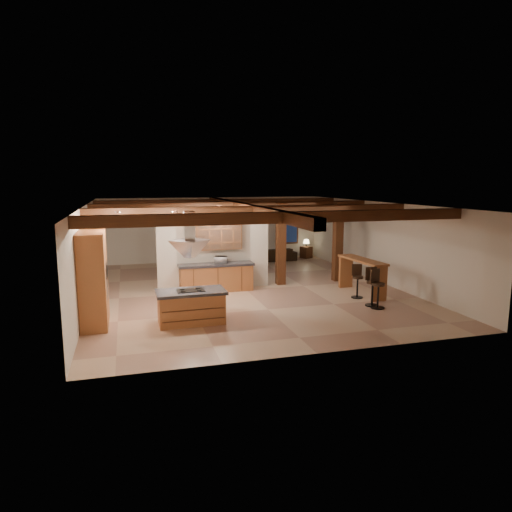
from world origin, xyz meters
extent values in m
plane|color=tan|center=(0.00, 0.00, 0.00)|extent=(12.00, 12.00, 0.00)
plane|color=beige|center=(0.00, 6.00, 1.45)|extent=(10.00, 0.00, 10.00)
plane|color=beige|center=(0.00, -6.00, 1.45)|extent=(10.00, 0.00, 10.00)
plane|color=beige|center=(-5.00, 0.00, 1.45)|extent=(0.00, 12.00, 12.00)
plane|color=beige|center=(5.00, 0.00, 1.45)|extent=(0.00, 12.00, 12.00)
plane|color=#341810|center=(0.00, 0.00, 2.90)|extent=(12.00, 12.00, 0.00)
cube|color=#39180E|center=(0.00, -4.00, 2.76)|extent=(10.00, 0.25, 0.28)
cube|color=#39180E|center=(0.00, -1.30, 2.76)|extent=(10.00, 0.25, 0.28)
cube|color=#39180E|center=(0.00, 1.30, 2.76)|extent=(10.00, 0.25, 0.28)
cube|color=#39180E|center=(0.00, 4.00, 2.76)|extent=(10.00, 0.25, 0.28)
cube|color=#39180E|center=(0.00, 0.00, 2.76)|extent=(0.28, 12.00, 0.28)
cube|color=#39180E|center=(1.40, 0.50, 1.45)|extent=(0.30, 0.30, 2.90)
cube|color=#39180E|center=(3.60, 0.50, 1.45)|extent=(0.30, 0.30, 2.90)
cube|color=#39180E|center=(2.50, 0.50, 2.60)|extent=(2.50, 0.28, 0.28)
cube|color=beige|center=(-1.00, 0.50, 1.10)|extent=(3.80, 0.18, 2.20)
cube|color=#9B5432|center=(-4.67, -2.60, 1.20)|extent=(0.64, 1.60, 2.40)
cube|color=silver|center=(-4.37, -2.60, 1.15)|extent=(0.06, 0.62, 0.95)
cube|color=black|center=(-4.33, -2.60, 1.35)|extent=(0.01, 0.50, 0.28)
cube|color=#9B5432|center=(-1.00, 0.11, 0.43)|extent=(2.40, 0.60, 0.86)
cube|color=black|center=(-1.00, 0.11, 0.90)|extent=(2.50, 0.66, 0.08)
cube|color=#9B5432|center=(-1.00, 0.32, 1.85)|extent=(1.80, 0.34, 0.95)
cube|color=silver|center=(-1.00, 0.14, 1.85)|extent=(1.74, 0.02, 0.90)
pyramid|color=silver|center=(-2.29, -3.13, 1.73)|extent=(1.10, 1.10, 0.45)
cube|color=silver|center=(-2.29, -3.13, 2.54)|extent=(0.26, 0.22, 0.73)
cube|color=#39180E|center=(2.00, 5.94, 1.50)|extent=(1.10, 0.05, 1.70)
cube|color=black|center=(2.00, 5.91, 1.50)|extent=(0.95, 0.02, 1.55)
cube|color=#39180E|center=(3.60, 5.94, 1.50)|extent=(1.10, 0.05, 1.70)
cube|color=black|center=(3.60, 5.91, 1.50)|extent=(0.95, 0.02, 1.55)
cube|color=#39180E|center=(-1.50, 5.94, 1.70)|extent=(0.65, 0.04, 0.85)
cube|color=#275D2B|center=(-1.50, 5.92, 1.70)|extent=(0.55, 0.01, 0.75)
cylinder|color=silver|center=(-2.60, -2.80, 2.87)|extent=(0.16, 0.16, 0.03)
cylinder|color=silver|center=(-1.00, -0.50, 2.87)|extent=(0.16, 0.16, 0.03)
cylinder|color=silver|center=(-4.00, -2.50, 2.87)|extent=(0.16, 0.16, 0.03)
cube|color=#9B5432|center=(-2.29, -3.13, 0.40)|extent=(1.67, 0.85, 0.79)
cube|color=black|center=(-2.29, -3.13, 0.83)|extent=(1.78, 0.96, 0.07)
cube|color=black|center=(-2.29, -3.13, 0.87)|extent=(0.70, 0.47, 0.02)
imported|color=#391A0E|center=(-0.67, 2.82, 0.30)|extent=(1.90, 1.41, 0.59)
imported|color=black|center=(2.71, 5.16, 0.29)|extent=(2.01, 0.86, 0.58)
imported|color=#B9B9BE|center=(-0.83, 0.11, 1.05)|extent=(0.48, 0.40, 0.23)
cube|color=#9B5432|center=(3.48, -1.54, 1.12)|extent=(0.69, 2.22, 0.07)
cube|color=#9B5432|center=(3.55, -2.53, 0.55)|extent=(0.50, 0.14, 1.09)
cube|color=#9B5432|center=(3.41, -0.56, 0.55)|extent=(0.50, 0.14, 1.09)
cube|color=#39180E|center=(4.39, 5.44, 0.27)|extent=(0.58, 0.58, 0.55)
cylinder|color=black|center=(4.39, 5.44, 0.63)|extent=(0.06, 0.06, 0.17)
cone|color=#FFDD99|center=(4.39, 5.44, 0.80)|extent=(0.29, 0.29, 0.19)
cylinder|color=black|center=(3.09, -3.23, 0.71)|extent=(0.35, 0.35, 0.07)
cube|color=black|center=(3.06, -3.07, 0.94)|extent=(0.34, 0.10, 0.39)
cylinder|color=black|center=(3.09, -3.23, 0.35)|extent=(0.06, 0.06, 0.69)
cylinder|color=black|center=(3.09, -3.23, 0.02)|extent=(0.39, 0.39, 0.03)
cylinder|color=black|center=(3.06, -2.96, 0.71)|extent=(0.36, 0.36, 0.07)
cube|color=black|center=(3.09, -2.79, 0.94)|extent=(0.34, 0.10, 0.40)
cylinder|color=black|center=(3.06, -2.96, 0.36)|extent=(0.06, 0.06, 0.69)
cylinder|color=black|center=(3.06, -2.96, 0.02)|extent=(0.40, 0.40, 0.03)
cylinder|color=black|center=(3.09, -1.99, 0.66)|extent=(0.33, 0.33, 0.06)
cube|color=black|center=(3.14, -1.84, 0.87)|extent=(0.31, 0.12, 0.37)
cylinder|color=black|center=(3.09, -1.99, 0.33)|extent=(0.06, 0.06, 0.64)
cylinder|color=black|center=(3.09, -1.99, 0.02)|extent=(0.37, 0.37, 0.03)
cube|color=#39180E|center=(-1.43, 2.16, 0.46)|extent=(0.46, 0.46, 0.06)
cube|color=#39180E|center=(-1.42, 2.37, 0.83)|extent=(0.43, 0.08, 0.76)
cylinder|color=#39180E|center=(-1.62, 2.00, 0.21)|extent=(0.05, 0.05, 0.43)
cylinder|color=#39180E|center=(-1.27, 1.98, 0.21)|extent=(0.05, 0.05, 0.43)
cylinder|color=#39180E|center=(-1.59, 2.35, 0.21)|extent=(0.05, 0.05, 0.43)
cylinder|color=#39180E|center=(-1.25, 2.32, 0.21)|extent=(0.05, 0.05, 0.43)
cube|color=#39180E|center=(-1.33, 3.58, 0.46)|extent=(0.46, 0.46, 0.06)
cube|color=#39180E|center=(-1.35, 3.37, 0.83)|extent=(0.43, 0.08, 0.76)
cylinder|color=#39180E|center=(-1.15, 3.74, 0.21)|extent=(0.05, 0.05, 0.43)
cylinder|color=#39180E|center=(-1.49, 3.76, 0.21)|extent=(0.05, 0.05, 0.43)
cylinder|color=#39180E|center=(-1.17, 3.39, 0.21)|extent=(0.05, 0.05, 0.43)
cylinder|color=#39180E|center=(-1.52, 3.42, 0.21)|extent=(0.05, 0.05, 0.43)
cube|color=#39180E|center=(-0.72, 2.11, 0.46)|extent=(0.46, 0.46, 0.06)
cube|color=#39180E|center=(-0.71, 2.32, 0.83)|extent=(0.43, 0.08, 0.76)
cylinder|color=#39180E|center=(-0.91, 1.95, 0.21)|extent=(0.05, 0.05, 0.43)
cylinder|color=#39180E|center=(-0.56, 1.93, 0.21)|extent=(0.05, 0.05, 0.43)
cylinder|color=#39180E|center=(-0.88, 2.30, 0.21)|extent=(0.05, 0.05, 0.43)
cylinder|color=#39180E|center=(-0.54, 2.27, 0.21)|extent=(0.05, 0.05, 0.43)
cube|color=#39180E|center=(-0.62, 3.53, 0.46)|extent=(0.46, 0.46, 0.06)
cube|color=#39180E|center=(-0.64, 3.32, 0.83)|extent=(0.43, 0.08, 0.76)
cylinder|color=#39180E|center=(-0.44, 3.69, 0.21)|extent=(0.05, 0.05, 0.43)
cylinder|color=#39180E|center=(-0.78, 3.71, 0.21)|extent=(0.05, 0.05, 0.43)
cylinder|color=#39180E|center=(-0.46, 3.34, 0.21)|extent=(0.05, 0.05, 0.43)
cylinder|color=#39180E|center=(-0.81, 3.37, 0.21)|extent=(0.05, 0.05, 0.43)
cube|color=#39180E|center=(-0.02, 2.06, 0.46)|extent=(0.46, 0.46, 0.06)
cube|color=#39180E|center=(0.00, 2.27, 0.83)|extent=(0.43, 0.08, 0.76)
cylinder|color=#39180E|center=(-0.20, 1.90, 0.21)|extent=(0.05, 0.05, 0.43)
cylinder|color=#39180E|center=(0.14, 1.88, 0.21)|extent=(0.05, 0.05, 0.43)
cylinder|color=#39180E|center=(-0.18, 2.25, 0.21)|extent=(0.05, 0.05, 0.43)
cylinder|color=#39180E|center=(0.17, 2.22, 0.21)|extent=(0.05, 0.05, 0.43)
cube|color=#39180E|center=(0.08, 3.48, 0.46)|extent=(0.46, 0.46, 0.06)
cube|color=#39180E|center=(0.07, 3.27, 0.83)|extent=(0.43, 0.08, 0.76)
cylinder|color=#39180E|center=(0.27, 3.64, 0.21)|extent=(0.05, 0.05, 0.43)
cylinder|color=#39180E|center=(-0.08, 3.66, 0.21)|extent=(0.05, 0.05, 0.43)
cylinder|color=#39180E|center=(0.24, 3.29, 0.21)|extent=(0.05, 0.05, 0.43)
cylinder|color=#39180E|center=(-0.10, 3.32, 0.21)|extent=(0.05, 0.05, 0.43)
camera|label=1|loc=(-3.80, -14.55, 3.65)|focal=32.00mm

